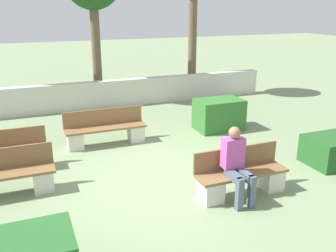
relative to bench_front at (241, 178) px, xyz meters
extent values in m
plane|color=gray|center=(-1.09, 1.16, -0.32)|extent=(60.00, 60.00, 0.00)
cube|color=beige|center=(-1.09, 6.91, 0.13)|extent=(12.10, 0.30, 0.90)
cube|color=brown|center=(0.00, -0.04, 0.10)|extent=(1.73, 0.44, 0.05)
cube|color=brown|center=(0.00, 0.20, 0.33)|extent=(1.73, 0.04, 0.40)
cube|color=beige|center=(-0.64, -0.04, -0.12)|extent=(0.36, 0.40, 0.40)
cube|color=beige|center=(0.64, -0.04, -0.12)|extent=(0.36, 0.40, 0.40)
cube|color=brown|center=(-3.99, 1.49, 0.10)|extent=(1.75, 0.44, 0.05)
cube|color=brown|center=(-3.99, 1.74, 0.33)|extent=(1.75, 0.04, 0.40)
cube|color=beige|center=(-3.34, 1.49, -0.12)|extent=(0.36, 0.40, 0.40)
cube|color=brown|center=(-1.71, 3.42, 0.10)|extent=(1.98, 0.44, 0.05)
cube|color=brown|center=(-1.71, 3.66, 0.33)|extent=(1.98, 0.04, 0.40)
cube|color=beige|center=(-2.47, 3.42, -0.12)|extent=(0.36, 0.40, 0.40)
cube|color=beige|center=(-0.95, 3.42, -0.12)|extent=(0.36, 0.40, 0.40)
cube|color=beige|center=(-3.38, 2.61, -0.12)|extent=(0.36, 0.40, 0.40)
cube|color=#515B70|center=(-0.31, -0.25, 0.19)|extent=(0.14, 0.46, 0.13)
cube|color=#515B70|center=(-0.11, -0.25, 0.19)|extent=(0.14, 0.46, 0.13)
cube|color=#515B70|center=(-0.33, -0.48, -0.03)|extent=(0.11, 0.11, 0.58)
cube|color=#515B70|center=(-0.09, -0.48, -0.03)|extent=(0.11, 0.11, 0.58)
cube|color=#B74C9E|center=(-0.21, -0.01, 0.53)|extent=(0.38, 0.22, 0.54)
sphere|color=#936B4C|center=(-0.21, -0.03, 0.90)|extent=(0.21, 0.21, 0.21)
cube|color=#33702D|center=(1.46, 3.43, 0.10)|extent=(1.27, 0.83, 0.85)
cylinder|color=brown|center=(-0.97, 7.82, 1.45)|extent=(0.31, 0.31, 3.55)
cylinder|color=brown|center=(2.57, 7.54, 1.73)|extent=(0.31, 0.31, 4.10)
camera|label=1|loc=(-3.53, -5.24, 3.01)|focal=40.00mm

